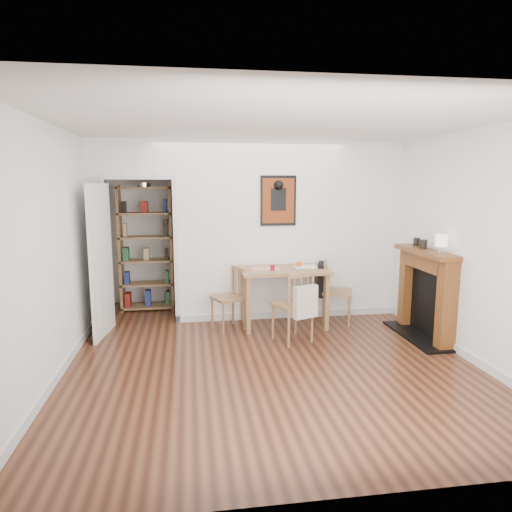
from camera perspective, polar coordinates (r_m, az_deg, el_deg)
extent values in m
plane|color=brown|center=(5.58, 1.24, -11.91)|extent=(5.20, 5.20, 0.00)
plane|color=white|center=(7.82, -1.91, 3.96)|extent=(4.50, 0.00, 4.50)
plane|color=white|center=(2.78, 10.37, -5.73)|extent=(4.50, 0.00, 4.50)
plane|color=white|center=(5.36, -23.13, 0.85)|extent=(0.00, 5.20, 5.20)
plane|color=white|center=(6.06, 22.79, 1.74)|extent=(0.00, 5.20, 5.20)
plane|color=silver|center=(5.25, 1.35, 15.65)|extent=(5.20, 5.20, 0.00)
cube|color=white|center=(6.73, 4.12, 3.10)|extent=(3.35, 0.10, 2.60)
cube|color=white|center=(6.69, -19.10, 2.59)|extent=(0.25, 0.10, 2.60)
cube|color=white|center=(6.58, -14.55, 11.64)|extent=(0.90, 0.10, 0.55)
cube|color=silver|center=(6.71, -18.18, 0.28)|extent=(0.06, 0.14, 2.05)
cube|color=silver|center=(6.61, -9.96, 0.48)|extent=(0.06, 0.14, 2.05)
cube|color=silver|center=(6.92, 4.11, -7.30)|extent=(3.35, 0.02, 0.10)
cube|color=silver|center=(5.13, -23.85, -14.10)|extent=(0.02, 4.00, 0.10)
cube|color=silver|center=(5.84, 25.02, -11.31)|extent=(0.02, 4.00, 0.10)
cube|color=white|center=(6.26, -18.79, -0.60)|extent=(0.15, 0.80, 2.00)
cube|color=black|center=(6.60, 2.80, 6.91)|extent=(0.52, 0.02, 0.72)
cube|color=#69290E|center=(6.59, 2.82, 6.91)|extent=(0.46, 0.00, 0.64)
cube|color=#8A5F40|center=(6.38, 3.46, -1.75)|extent=(1.21, 0.77, 0.04)
cube|color=#8A5F40|center=(6.08, -0.96, -6.27)|extent=(0.05, 0.05, 0.78)
cube|color=#8A5F40|center=(6.31, 8.84, -5.82)|extent=(0.05, 0.05, 0.78)
cube|color=#8A5F40|center=(6.69, -1.66, -4.83)|extent=(0.05, 0.05, 0.78)
cube|color=#8A5F40|center=(6.90, 7.28, -4.48)|extent=(0.05, 0.05, 0.78)
cube|color=black|center=(6.62, 8.10, -2.89)|extent=(0.22, 0.38, 0.47)
cube|color=#BAAF9A|center=(5.61, 6.02, -5.65)|extent=(0.33, 0.22, 0.40)
cube|color=#8A5F40|center=(7.44, -16.57, 0.88)|extent=(0.04, 0.33, 1.97)
cube|color=#8A5F40|center=(7.37, -10.50, 1.03)|extent=(0.04, 0.33, 1.97)
cube|color=#8A5F40|center=(7.58, -13.29, -6.12)|extent=(0.83, 0.33, 0.03)
cube|color=#8A5F40|center=(7.43, -13.50, -0.55)|extent=(0.83, 0.33, 0.03)
cube|color=#8A5F40|center=(7.33, -13.83, 8.28)|extent=(0.83, 0.33, 0.03)
cube|color=maroon|center=(7.40, -13.55, 0.95)|extent=(0.73, 0.27, 0.27)
cube|color=brown|center=(5.93, 22.73, -5.78)|extent=(0.20, 0.16, 1.10)
cube|color=brown|center=(6.77, 18.43, -3.74)|extent=(0.20, 0.16, 1.10)
cube|color=brown|center=(6.23, 20.49, 0.48)|extent=(0.30, 1.21, 0.06)
cube|color=brown|center=(6.26, 20.67, -0.69)|extent=(0.20, 0.85, 0.20)
cube|color=black|center=(6.40, 20.86, -5.54)|extent=(0.08, 0.81, 0.88)
cube|color=black|center=(6.46, 19.70, -9.35)|extent=(0.45, 1.25, 0.03)
cylinder|color=maroon|center=(6.22, 2.08, -1.44)|extent=(0.06, 0.06, 0.08)
sphere|color=#EA4C0C|center=(6.47, 5.35, -1.03)|extent=(0.09, 0.09, 0.09)
cube|color=beige|center=(6.35, 1.24, -1.57)|extent=(0.42, 0.34, 0.00)
cube|color=silver|center=(6.48, 6.25, -1.34)|extent=(0.33, 0.25, 0.02)
cylinder|color=silver|center=(5.94, 22.09, 0.71)|extent=(0.07, 0.07, 0.09)
cylinder|color=#F1ECC9|center=(5.93, 22.16, 1.83)|extent=(0.15, 0.15, 0.15)
cylinder|color=black|center=(6.30, 20.17, 1.41)|extent=(0.10, 0.10, 0.12)
cylinder|color=black|center=(6.55, 19.43, 1.69)|extent=(0.09, 0.09, 0.11)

